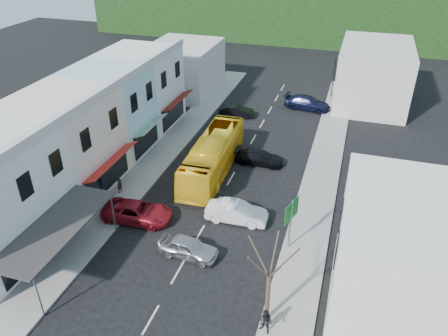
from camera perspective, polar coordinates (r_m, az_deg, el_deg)
ground at (r=31.89m, az=-3.27°, el=-8.66°), size 120.00×120.00×0.00m
sidewalk_left at (r=42.04m, az=-8.15°, el=1.69°), size 3.00×52.00×0.15m
sidewalk_right at (r=38.65m, az=12.49°, el=-1.53°), size 3.00×52.00×0.15m
shopfront_row at (r=38.87m, az=-18.38°, el=4.37°), size 8.25×30.00×8.00m
right_building at (r=25.30m, az=23.56°, el=-12.17°), size 8.00×9.00×8.00m
distant_block_left at (r=56.92m, az=-5.34°, el=12.86°), size 8.00×10.00×6.00m
distant_block_right at (r=55.59m, az=18.93°, el=11.48°), size 8.00×12.00×7.00m
bus at (r=38.31m, az=-1.43°, el=1.51°), size 2.90×11.68×3.10m
car_silver at (r=29.77m, az=-4.70°, el=-10.31°), size 4.52×2.11×1.40m
car_white at (r=32.72m, az=1.65°, el=-5.90°), size 4.48×2.01×1.40m
car_red at (r=33.43m, az=-11.25°, el=-5.68°), size 4.74×2.27×1.40m
car_black_near at (r=40.14m, az=4.65°, el=1.46°), size 4.53×1.91×1.40m
car_black_far at (r=49.73m, az=1.66°, el=7.50°), size 4.60×2.37×1.40m
car_navy_far at (r=52.61m, az=10.81°, el=8.28°), size 4.70×2.39×1.40m
pedestrian_left at (r=36.59m, az=-13.50°, el=-1.93°), size 0.43×0.62×1.70m
pedestrian_right at (r=25.08m, az=5.49°, el=-19.30°), size 0.81×0.65×1.70m
direction_sign at (r=29.75m, az=8.65°, el=-7.41°), size 1.25×1.91×3.99m
street_tree at (r=23.98m, az=5.91°, el=-13.97°), size 2.22×2.22×6.74m
traffic_signal at (r=56.08m, az=14.07°, el=11.21°), size 1.13×1.30×4.88m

